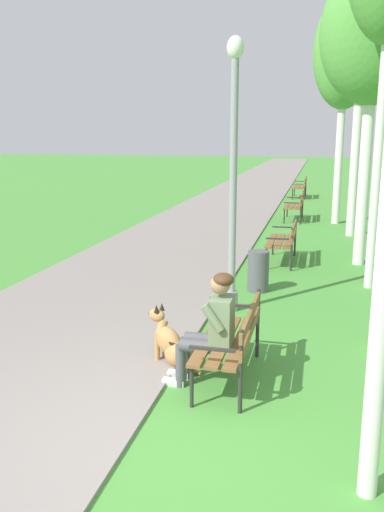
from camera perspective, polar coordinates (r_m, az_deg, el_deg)
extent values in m
plane|color=#478E38|center=(4.90, -2.99, -19.78)|extent=(120.00, 120.00, 0.00)
cube|color=gray|center=(28.27, 6.68, 7.45)|extent=(3.67, 60.00, 0.04)
cube|color=brown|center=(5.95, 1.77, -8.76)|extent=(0.14, 1.50, 0.04)
cube|color=brown|center=(5.92, 3.45, -8.89)|extent=(0.14, 1.50, 0.04)
cube|color=brown|center=(5.89, 5.15, -9.02)|extent=(0.14, 1.50, 0.04)
cube|color=brown|center=(5.83, 6.21, -7.82)|extent=(0.04, 1.50, 0.11)
cube|color=brown|center=(5.77, 6.25, -6.14)|extent=(0.04, 1.50, 0.11)
cylinder|color=#2D2B28|center=(6.67, 2.77, -8.41)|extent=(0.04, 0.04, 0.45)
cylinder|color=#2D2B28|center=(6.53, 6.96, -7.08)|extent=(0.04, 0.04, 0.85)
cube|color=#2D2B28|center=(6.50, 4.55, -5.21)|extent=(0.45, 0.04, 0.03)
cylinder|color=#2D2B28|center=(5.43, -0.04, -13.56)|extent=(0.04, 0.04, 0.45)
cylinder|color=#2D2B28|center=(5.26, 5.17, -12.10)|extent=(0.04, 0.04, 0.85)
cube|color=#2D2B28|center=(5.22, 2.13, -9.80)|extent=(0.45, 0.04, 0.03)
cube|color=brown|center=(11.37, 8.39, 1.61)|extent=(0.14, 1.50, 0.04)
cube|color=brown|center=(11.36, 9.27, 1.56)|extent=(0.14, 1.50, 0.04)
cube|color=brown|center=(11.35, 10.15, 1.52)|extent=(0.14, 1.50, 0.04)
cube|color=brown|center=(11.32, 10.71, 2.19)|extent=(0.04, 1.50, 0.11)
cube|color=brown|center=(11.29, 10.75, 3.08)|extent=(0.04, 1.50, 0.11)
cylinder|color=#2D2B28|center=(12.09, 8.54, 1.18)|extent=(0.04, 0.04, 0.45)
cylinder|color=#2D2B28|center=(12.02, 10.85, 2.00)|extent=(0.04, 0.04, 0.85)
cube|color=#2D2B28|center=(12.00, 9.56, 3.03)|extent=(0.45, 0.04, 0.03)
cylinder|color=#2D2B28|center=(10.75, 7.88, -0.26)|extent=(0.04, 0.04, 0.45)
cylinder|color=#2D2B28|center=(10.67, 10.48, 0.65)|extent=(0.04, 0.04, 0.85)
cube|color=#2D2B28|center=(10.65, 9.02, 1.81)|extent=(0.45, 0.04, 0.03)
cube|color=brown|center=(17.01, 9.99, 5.26)|extent=(0.14, 1.50, 0.04)
cube|color=brown|center=(17.00, 10.59, 5.23)|extent=(0.14, 1.50, 0.04)
cube|color=brown|center=(17.00, 11.18, 5.20)|extent=(0.14, 1.50, 0.04)
cube|color=brown|center=(16.97, 11.55, 5.65)|extent=(0.04, 1.50, 0.11)
cube|color=brown|center=(16.95, 11.58, 6.26)|extent=(0.04, 1.50, 0.11)
cylinder|color=#2D2B28|center=(17.73, 10.03, 4.82)|extent=(0.04, 0.04, 0.45)
cylinder|color=#2D2B28|center=(17.68, 11.62, 5.39)|extent=(0.04, 0.04, 0.85)
cube|color=#2D2B28|center=(17.67, 10.73, 6.09)|extent=(0.45, 0.04, 0.03)
cylinder|color=#2D2B28|center=(16.36, 9.72, 4.18)|extent=(0.04, 0.04, 0.45)
cylinder|color=#2D2B28|center=(16.31, 11.43, 4.79)|extent=(0.04, 0.04, 0.85)
cube|color=#2D2B28|center=(16.30, 10.48, 5.55)|extent=(0.45, 0.04, 0.03)
cube|color=brown|center=(23.11, 10.76, 7.19)|extent=(0.14, 1.50, 0.04)
cube|color=brown|center=(23.10, 11.19, 7.17)|extent=(0.14, 1.50, 0.04)
cube|color=brown|center=(23.10, 11.63, 7.15)|extent=(0.14, 1.50, 0.04)
cube|color=brown|center=(23.08, 11.91, 7.48)|extent=(0.04, 1.50, 0.11)
cube|color=brown|center=(23.07, 11.93, 7.93)|extent=(0.04, 1.50, 0.11)
cylinder|color=#2D2B28|center=(23.82, 10.76, 6.81)|extent=(0.04, 0.04, 0.45)
cylinder|color=#2D2B28|center=(23.78, 11.94, 7.23)|extent=(0.04, 0.04, 0.85)
cube|color=#2D2B28|center=(23.77, 11.29, 7.76)|extent=(0.45, 0.04, 0.03)
cylinder|color=#2D2B28|center=(22.45, 10.58, 6.46)|extent=(0.04, 0.04, 0.45)
cylinder|color=#2D2B28|center=(22.41, 11.83, 6.91)|extent=(0.04, 0.04, 0.85)
cube|color=#2D2B28|center=(22.40, 11.13, 7.46)|extent=(0.45, 0.04, 0.03)
cylinder|color=#4C4C51|center=(5.88, 1.28, -8.82)|extent=(0.42, 0.14, 0.14)
cylinder|color=#4C4C51|center=(6.01, -0.72, -10.73)|extent=(0.11, 0.11, 0.47)
cube|color=silver|center=(6.11, -1.46, -12.38)|extent=(0.24, 0.09, 0.07)
cylinder|color=#4C4C51|center=(5.70, 0.85, -9.54)|extent=(0.42, 0.14, 0.14)
cylinder|color=#4C4C51|center=(5.84, -1.21, -11.49)|extent=(0.11, 0.11, 0.47)
cube|color=silver|center=(5.94, -1.97, -13.17)|extent=(0.24, 0.09, 0.07)
cube|color=#6B7F5B|center=(5.66, 3.17, -6.91)|extent=(0.22, 0.36, 0.52)
cylinder|color=#6B7F5B|center=(5.82, 2.96, -5.29)|extent=(0.25, 0.09, 0.30)
cylinder|color=#6B7F5B|center=(5.45, 2.18, -6.57)|extent=(0.25, 0.09, 0.30)
sphere|color=#A37556|center=(5.54, 3.02, -2.99)|extent=(0.21, 0.21, 0.21)
ellipsoid|color=#472D19|center=(5.52, 3.33, -2.51)|extent=(0.22, 0.23, 0.14)
ellipsoid|color=#B27F47|center=(6.29, -1.44, -10.37)|extent=(0.45, 0.41, 0.32)
ellipsoid|color=#B27F47|center=(6.34, -2.46, -8.97)|extent=(0.54, 0.43, 0.48)
ellipsoid|color=black|center=(6.29, -2.13, -8.76)|extent=(0.40, 0.33, 0.27)
cylinder|color=#B27F47|center=(6.50, -2.93, -9.32)|extent=(0.06, 0.06, 0.38)
cylinder|color=#B27F47|center=(6.42, -3.68, -9.62)|extent=(0.06, 0.06, 0.38)
cylinder|color=#B27F47|center=(6.36, -3.20, -7.51)|extent=(0.17, 0.20, 0.19)
ellipsoid|color=#B27F47|center=(6.37, -3.74, -6.25)|extent=(0.26, 0.23, 0.16)
cone|color=black|center=(6.44, -4.37, -6.13)|extent=(0.13, 0.13, 0.09)
cone|color=black|center=(6.34, -3.20, -5.37)|extent=(0.06, 0.06, 0.09)
cone|color=black|center=(6.28, -3.78, -5.56)|extent=(0.06, 0.06, 0.09)
cylinder|color=#B27F47|center=(6.23, -0.05, -11.99)|extent=(0.27, 0.17, 0.04)
cylinder|color=gray|center=(8.26, 4.16, -4.73)|extent=(0.20, 0.20, 0.30)
cylinder|color=gray|center=(7.92, 4.36, 6.97)|extent=(0.11, 0.11, 3.67)
ellipsoid|color=silver|center=(7.96, 4.62, 21.11)|extent=(0.24, 0.24, 0.32)
cylinder|color=silver|center=(9.62, 19.08, 10.09)|extent=(0.16, 0.16, 4.58)
cylinder|color=silver|center=(11.40, 17.75, 8.25)|extent=(0.23, 0.23, 3.69)
ellipsoid|color=#569E42|center=(11.52, 18.71, 21.45)|extent=(2.03, 1.80, 2.66)
cylinder|color=silver|center=(14.63, 16.83, 9.63)|extent=(0.23, 0.23, 3.91)
ellipsoid|color=#4C933D|center=(14.76, 17.56, 20.33)|extent=(1.55, 1.43, 2.65)
cylinder|color=silver|center=(16.57, 15.27, 10.07)|extent=(0.22, 0.22, 3.93)
ellipsoid|color=#569E42|center=(16.71, 15.89, 20.06)|extent=(1.77, 1.64, 3.14)
cylinder|color=#515156|center=(9.24, 7.02, -1.60)|extent=(0.36, 0.36, 0.70)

